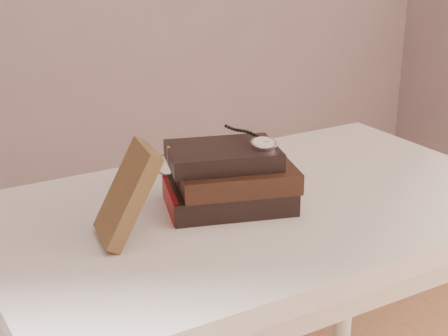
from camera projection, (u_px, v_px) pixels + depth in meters
table at (258, 246)px, 1.27m from camera, size 1.00×0.60×0.75m
book_stack at (230, 179)px, 1.20m from camera, size 0.26×0.22×0.11m
journal at (127, 194)px, 1.07m from camera, size 0.11×0.12×0.16m
pocket_watch at (261, 142)px, 1.19m from camera, size 0.06×0.15×0.02m
eyeglasses at (179, 163)px, 1.25m from camera, size 0.12×0.13×0.04m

